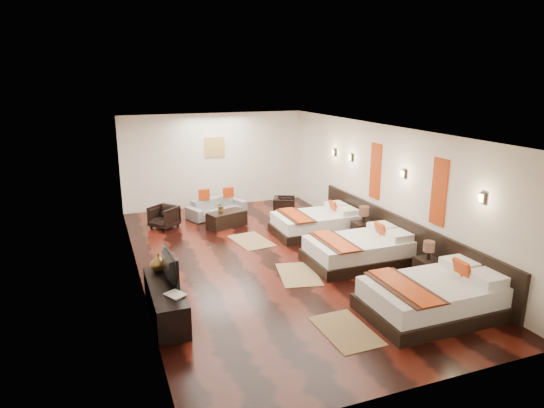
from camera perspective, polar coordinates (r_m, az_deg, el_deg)
name	(u,v)px	position (r m, az deg, el deg)	size (l,w,h in m)	color
floor	(271,259)	(10.32, -0.16, -6.68)	(5.50, 9.50, 0.01)	black
ceiling	(271,130)	(9.63, -0.18, 8.97)	(5.50, 9.50, 0.01)	white
back_wall	(215,160)	(14.33, -6.90, 5.26)	(5.50, 0.01, 2.80)	silver
left_wall	(135,210)	(9.31, -16.22, -0.65)	(0.01, 9.50, 2.80)	silver
right_wall	(383,186)	(11.13, 13.22, 2.09)	(0.01, 9.50, 2.80)	silver
headboard_panel	(399,236)	(10.73, 15.10, -3.80)	(0.08, 6.60, 0.90)	black
bed_near	(435,297)	(8.43, 19.05, -10.55)	(2.31, 1.45, 0.88)	black
bed_mid	(360,250)	(10.21, 10.54, -5.48)	(2.18, 1.37, 0.83)	black
bed_far	(316,223)	(11.93, 5.39, -2.29)	(2.10, 1.32, 0.80)	black
nightstand_a	(427,267)	(9.68, 18.21, -7.22)	(0.41, 0.41, 0.80)	black
nightstand_b	(363,230)	(11.45, 10.93, -3.06)	(0.45, 0.45, 0.89)	black
jute_mat_near	(346,331)	(7.71, 8.90, -14.87)	(0.75, 1.20, 0.01)	olive
jute_mat_mid	(298,274)	(9.58, 3.21, -8.47)	(0.75, 1.20, 0.01)	olive
jute_mat_far	(251,241)	(11.43, -2.50, -4.45)	(0.75, 1.20, 0.01)	olive
tv_console	(166,301)	(8.10, -12.71, -11.36)	(0.50, 1.80, 0.55)	black
tv	(165,267)	(8.02, -12.74, -7.43)	(0.90, 0.12, 0.52)	black
book	(169,297)	(7.55, -12.30, -10.94)	(0.24, 0.32, 0.03)	black
figurine	(158,262)	(8.54, -13.55, -6.83)	(0.30, 0.30, 0.31)	brown
sofa	(217,207)	(13.48, -6.69, -0.37)	(1.72, 0.67, 0.50)	gray
armchair_left	(164,217)	(12.65, -12.91, -1.52)	(0.62, 0.64, 0.58)	black
armchair_right	(284,206)	(13.39, 1.49, -0.28)	(0.58, 0.60, 0.55)	black
coffee_table	(227,219)	(12.52, -5.49, -1.80)	(1.00, 0.50, 0.40)	black
table_plant	(221,207)	(12.44, -6.17, -0.33)	(0.24, 0.21, 0.27)	#2A6120
orange_panel_a	(439,192)	(9.58, 19.51, 1.37)	(0.04, 0.40, 1.30)	#D86014
orange_panel_b	(375,171)	(11.30, 12.38, 3.90)	(0.04, 0.40, 1.30)	#D86014
sconce_near	(482,198)	(8.74, 24.06, 0.66)	(0.07, 0.12, 0.18)	black
sconce_mid	(404,174)	(10.37, 15.60, 3.54)	(0.07, 0.12, 0.18)	black
sconce_far	(351,157)	(12.18, 9.51, 5.56)	(0.07, 0.12, 0.18)	black
sconce_lounge	(334,152)	(12.95, 7.51, 6.21)	(0.07, 0.12, 0.18)	black
gold_artwork	(215,147)	(14.25, -6.93, 6.84)	(0.60, 0.04, 0.60)	#AD873F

